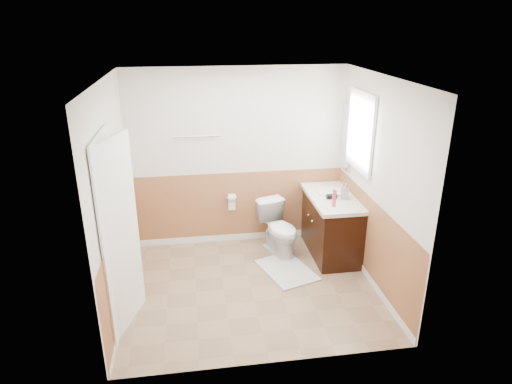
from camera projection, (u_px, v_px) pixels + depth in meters
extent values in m
plane|color=#8C7051|center=(251.00, 287.00, 5.49)|extent=(3.00, 3.00, 0.00)
plane|color=white|center=(250.00, 78.00, 4.59)|extent=(3.00, 3.00, 0.00)
plane|color=silver|center=(238.00, 159.00, 6.24)|extent=(3.00, 0.00, 3.00)
plane|color=silver|center=(271.00, 247.00, 3.84)|extent=(3.00, 0.00, 3.00)
plane|color=silver|center=(112.00, 200.00, 4.83)|extent=(0.00, 3.00, 3.00)
plane|color=silver|center=(378.00, 185.00, 5.25)|extent=(0.00, 3.00, 3.00)
plane|color=#A26A41|center=(238.00, 208.00, 6.50)|extent=(3.00, 0.00, 3.00)
plane|color=#A26A41|center=(270.00, 319.00, 4.12)|extent=(3.00, 0.00, 3.00)
plane|color=#A26A41|center=(121.00, 261.00, 5.10)|extent=(0.00, 2.60, 2.60)
plane|color=#A26A41|center=(371.00, 242.00, 5.52)|extent=(0.00, 2.60, 2.60)
imported|color=white|center=(279.00, 229.00, 6.19)|extent=(0.60, 0.80, 0.72)
cube|color=silver|center=(287.00, 270.00, 5.85)|extent=(0.77, 0.93, 0.02)
cube|color=black|center=(331.00, 227.00, 6.16)|extent=(0.55, 1.10, 0.80)
sphere|color=silver|center=(312.00, 221.00, 5.98)|extent=(0.03, 0.03, 0.03)
sphere|color=silver|center=(309.00, 215.00, 6.16)|extent=(0.03, 0.03, 0.03)
cube|color=silver|center=(332.00, 198.00, 6.01)|extent=(0.60, 1.15, 0.05)
cylinder|color=white|center=(330.00, 192.00, 6.14)|extent=(0.36, 0.36, 0.02)
cylinder|color=silver|center=(343.00, 187.00, 6.14)|extent=(0.02, 0.02, 0.14)
cylinder|color=#C33261|center=(334.00, 198.00, 5.64)|extent=(0.05, 0.05, 0.22)
imported|color=gray|center=(345.00, 191.00, 5.89)|extent=(0.12, 0.12, 0.21)
cylinder|color=black|center=(332.00, 196.00, 5.91)|extent=(0.14, 0.07, 0.07)
cylinder|color=black|center=(329.00, 198.00, 5.92)|extent=(0.03, 0.03, 0.07)
cube|color=silver|center=(346.00, 137.00, 6.15)|extent=(0.02, 0.35, 0.90)
cube|color=white|center=(360.00, 132.00, 5.60)|extent=(0.04, 0.80, 1.00)
cube|color=white|center=(362.00, 132.00, 5.61)|extent=(0.01, 0.70, 0.90)
cube|color=white|center=(119.00, 237.00, 4.51)|extent=(0.29, 0.78, 2.04)
cube|color=white|center=(111.00, 237.00, 4.50)|extent=(0.02, 0.92, 2.10)
sphere|color=silver|center=(129.00, 229.00, 4.85)|extent=(0.06, 0.06, 0.06)
cylinder|color=silver|center=(197.00, 136.00, 5.99)|extent=(0.62, 0.02, 0.02)
cylinder|color=silver|center=(232.00, 198.00, 6.36)|extent=(0.14, 0.02, 0.02)
cylinder|color=white|center=(232.00, 198.00, 6.36)|extent=(0.10, 0.11, 0.11)
cube|color=white|center=(232.00, 205.00, 6.40)|extent=(0.10, 0.01, 0.16)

